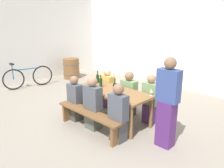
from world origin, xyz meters
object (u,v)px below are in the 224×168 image
bench_near (89,116)px  wine_glass_1 (151,91)px  wine_barrel (71,68)px  wine_glass_3 (91,84)px  bench_far (131,99)px  wine_bottle_2 (98,78)px  wine_bottle_1 (101,82)px  wine_glass_2 (91,78)px  seated_guest_far_0 (107,89)px  parked_bicycle_0 (28,77)px  wine_bottle_0 (115,88)px  seated_guest_near_1 (93,104)px  seated_guest_near_0 (75,99)px  seated_guest_near_2 (118,114)px  standing_host (167,105)px  wine_glass_0 (114,84)px  tasting_table (112,94)px  seated_guest_far_2 (150,100)px  seated_guest_far_1 (129,95)px

bench_near → wine_glass_1: 1.41m
wine_barrel → wine_glass_3: bearing=-29.2°
bench_far → wine_bottle_2: wine_bottle_2 is taller
bench_far → wine_glass_3: (-0.38, -0.98, 0.53)m
wine_bottle_1 → wine_glass_2: wine_bottle_1 is taller
bench_near → wine_glass_3: 0.77m
bench_far → wine_barrel: bearing=165.7°
bench_far → wine_barrel: 4.03m
seated_guest_far_0 → parked_bicycle_0: seated_guest_far_0 is taller
wine_bottle_2 → wine_bottle_0: bearing=-19.7°
wine_glass_2 → seated_guest_near_1: (0.79, -0.65, -0.32)m
seated_guest_near_0 → seated_guest_near_1: size_ratio=0.91×
wine_bottle_1 → bench_near: bearing=-61.8°
seated_guest_far_0 → wine_barrel: seated_guest_far_0 is taller
wine_bottle_0 → seated_guest_near_2: 0.73m
seated_guest_near_1 → wine_barrel: 4.46m
seated_guest_far_0 → wine_barrel: (-3.19, 1.14, -0.12)m
wine_glass_1 → seated_guest_near_0: size_ratio=0.14×
wine_barrel → seated_guest_near_2: bearing=-25.9°
standing_host → parked_bicycle_0: standing_host is taller
seated_guest_far_0 → wine_barrel: 3.39m
wine_glass_0 → parked_bicycle_0: (-3.91, -0.18, -0.50)m
standing_host → bench_near: bearing=23.8°
tasting_table → wine_glass_1: wine_glass_1 is taller
wine_glass_2 → seated_guest_far_2: bearing=16.3°
seated_guest_near_0 → seated_guest_far_1: size_ratio=0.97×
wine_glass_3 → bench_near: bearing=-47.4°
wine_glass_1 → seated_guest_near_0: seated_guest_near_0 is taller
wine_glass_0 → parked_bicycle_0: wine_glass_0 is taller
seated_guest_near_0 → seated_guest_far_0: bearing=2.5°
bench_near → seated_guest_near_0: bearing=167.3°
tasting_table → wine_bottle_1: bearing=178.6°
wine_bottle_2 → wine_glass_2: 0.16m
seated_guest_near_2 → wine_barrel: bearing=64.1°
seated_guest_near_0 → seated_guest_far_0: (-0.05, 1.09, 0.00)m
wine_glass_2 → standing_host: (2.27, -0.16, -0.06)m
standing_host → wine_barrel: 5.64m
wine_bottle_1 → wine_barrel: (-3.52, 1.68, -0.47)m
bench_near → wine_glass_0: (-0.02, 0.77, 0.52)m
wine_glass_1 → seated_guest_far_1: size_ratio=0.13×
wine_glass_3 → standing_host: standing_host is taller
wine_glass_2 → parked_bicycle_0: 3.15m
bench_near → standing_host: (1.44, 0.64, 0.47)m
wine_glass_0 → standing_host: (1.46, -0.14, -0.05)m
seated_guest_near_2 → seated_guest_far_1: (-0.65, 1.09, -0.04)m
seated_guest_far_1 → seated_guest_far_2: bearing=90.0°
seated_guest_far_2 → wine_barrel: size_ratio=1.46×
bench_near → wine_glass_3: wine_glass_3 is taller
wine_glass_2 → seated_guest_near_0: seated_guest_near_0 is taller
bench_far → wine_bottle_1: size_ratio=6.03×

